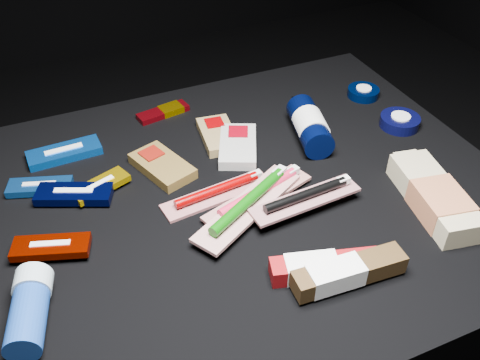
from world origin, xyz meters
name	(u,v)px	position (x,y,z in m)	size (l,w,h in m)	color
ground	(236,329)	(0.00, 0.00, 0.00)	(3.00, 3.00, 0.00)	black
cloth_table	(235,270)	(0.00, 0.00, 0.20)	(0.98, 0.78, 0.40)	black
luna_bar_0	(64,153)	(-0.25, 0.23, 0.41)	(0.14, 0.06, 0.02)	blue
luna_bar_1	(40,187)	(-0.31, 0.15, 0.41)	(0.12, 0.07, 0.01)	#114794
luna_bar_2	(74,194)	(-0.26, 0.10, 0.41)	(0.14, 0.10, 0.02)	#030730
luna_bar_3	(100,186)	(-0.21, 0.10, 0.41)	(0.11, 0.07, 0.01)	#C49A03
luna_bar_4	(51,247)	(-0.31, -0.02, 0.42)	(0.12, 0.08, 0.02)	#760E00
clif_bar_0	(161,165)	(-0.10, 0.12, 0.41)	(0.11, 0.14, 0.02)	brown
clif_bar_1	(238,145)	(0.06, 0.12, 0.41)	(0.12, 0.15, 0.02)	#ADADA6
clif_bar_2	(218,134)	(0.04, 0.17, 0.41)	(0.08, 0.13, 0.02)	olive
power_bar	(166,111)	(-0.03, 0.30, 0.41)	(0.12, 0.05, 0.01)	maroon
lotion_bottle	(310,126)	(0.20, 0.10, 0.43)	(0.09, 0.19, 0.06)	black
cream_tin_upper	(363,92)	(0.40, 0.19, 0.41)	(0.07, 0.07, 0.02)	black
cream_tin_lower	(400,121)	(0.40, 0.06, 0.41)	(0.08, 0.08, 0.03)	black
bodywash_bottle	(435,198)	(0.30, -0.17, 0.42)	(0.11, 0.22, 0.04)	tan
deodorant_stick	(29,309)	(-0.36, -0.13, 0.43)	(0.08, 0.14, 0.05)	navy
toothbrush_pack_0	(218,192)	(-0.03, 0.01, 0.41)	(0.21, 0.07, 0.02)	#A39C99
toothbrush_pack_1	(259,194)	(0.03, -0.03, 0.42)	(0.22, 0.11, 0.02)	beige
toothbrush_pack_2	(249,203)	(0.00, -0.06, 0.42)	(0.23, 0.16, 0.03)	silver
toothbrush_pack_3	(307,197)	(0.09, -0.09, 0.43)	(0.20, 0.06, 0.02)	#A39E98
toothpaste_carton_red	(320,267)	(0.04, -0.22, 0.42)	(0.17, 0.08, 0.03)	maroon
toothpaste_carton_green	(344,273)	(0.07, -0.25, 0.42)	(0.18, 0.05, 0.03)	#3B2812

